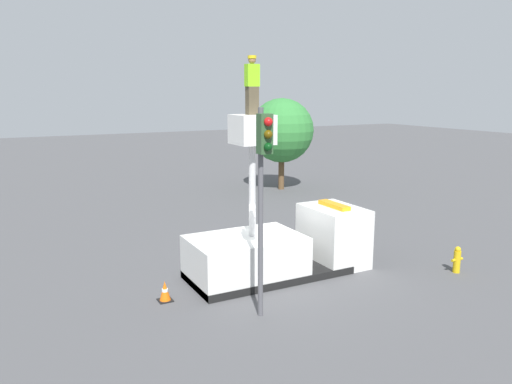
% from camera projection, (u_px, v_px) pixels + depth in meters
% --- Properties ---
extents(ground_plane, '(120.00, 120.00, 0.00)m').
position_uv_depth(ground_plane, '(268.00, 275.00, 16.50)').
color(ground_plane, '#4C4C4F').
extents(bucket_truck, '(6.08, 2.40, 5.28)m').
position_uv_depth(bucket_truck, '(279.00, 246.00, 16.50)').
color(bucket_truck, black).
rests_on(bucket_truck, ground).
extents(worker, '(0.40, 0.26, 1.75)m').
position_uv_depth(worker, '(252.00, 85.00, 15.02)').
color(worker, brown).
rests_on(worker, bucket_truck).
extents(traffic_light_pole, '(0.34, 0.57, 5.59)m').
position_uv_depth(traffic_light_pole, '(263.00, 173.00, 12.67)').
color(traffic_light_pole, '#515156').
rests_on(traffic_light_pole, ground).
extents(fire_hydrant, '(0.47, 0.23, 0.91)m').
position_uv_depth(fire_hydrant, '(457.00, 260.00, 16.70)').
color(fire_hydrant, gold).
rests_on(fire_hydrant, ground).
extents(traffic_cone_rear, '(0.41, 0.41, 0.60)m').
position_uv_depth(traffic_cone_rear, '(165.00, 292.00, 14.44)').
color(traffic_cone_rear, black).
rests_on(traffic_cone_rear, ground).
extents(tree_left_bg, '(3.91, 3.91, 5.61)m').
position_uv_depth(tree_left_bg, '(282.00, 131.00, 30.46)').
color(tree_left_bg, brown).
rests_on(tree_left_bg, ground).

